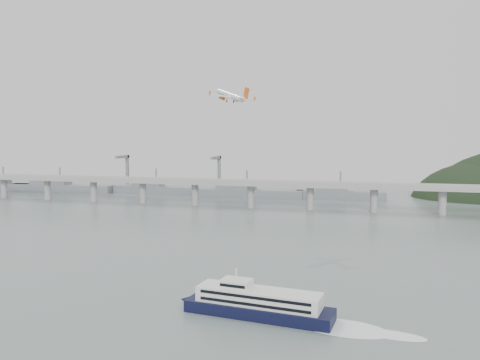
% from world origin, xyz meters
% --- Properties ---
extents(ground, '(900.00, 900.00, 0.00)m').
position_xyz_m(ground, '(0.00, 0.00, 0.00)').
color(ground, slate).
rests_on(ground, ground).
extents(bridge, '(800.00, 22.00, 23.90)m').
position_xyz_m(bridge, '(-1.15, 200.00, 17.65)').
color(bridge, '#969693').
rests_on(bridge, ground).
extents(distant_fleet, '(453.00, 60.90, 40.00)m').
position_xyz_m(distant_fleet, '(-155.36, 265.08, 6.22)').
color(distant_fleet, slate).
rests_on(distant_fleet, ground).
extents(ferry, '(80.01, 19.83, 15.10)m').
position_xyz_m(ferry, '(31.01, -36.25, 4.09)').
color(ferry, black).
rests_on(ferry, ground).
extents(airliner, '(27.55, 26.20, 11.30)m').
position_xyz_m(airliner, '(-9.52, 71.37, 81.32)').
color(airliner, silver).
rests_on(airliner, ground).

